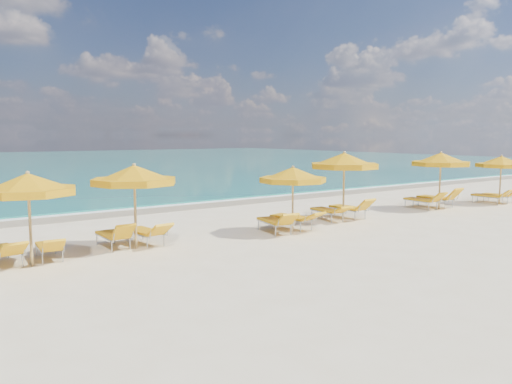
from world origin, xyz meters
TOP-DOWN VIEW (x-y plane):
  - ground_plane at (0.00, 0.00)m, footprint 120.00×120.00m
  - ocean at (0.00, 48.00)m, footprint 120.00×80.00m
  - wet_sand_band at (0.00, 7.40)m, footprint 120.00×2.60m
  - foam_line at (0.00, 8.20)m, footprint 120.00×1.20m
  - whitecap_far at (8.00, 24.00)m, footprint 18.00×0.30m
  - umbrella_1 at (-7.68, 0.19)m, footprint 2.57×2.57m
  - umbrella_2 at (-4.87, 0.52)m, footprint 2.65×2.65m
  - umbrella_3 at (0.22, -0.27)m, footprint 2.64×2.64m
  - umbrella_4 at (3.39, 0.55)m, footprint 3.21×3.21m
  - umbrella_5 at (8.79, 0.12)m, footprint 2.74×2.74m
  - umbrella_6 at (12.62, -0.47)m, footprint 2.62×2.62m
  - lounger_1_left at (-8.22, 0.70)m, footprint 0.78×1.85m
  - lounger_1_right at (-7.17, 0.66)m, footprint 0.65×1.64m
  - lounger_2_left at (-5.35, 0.99)m, footprint 0.64×1.73m
  - lounger_2_right at (-4.42, 0.88)m, footprint 0.83×1.91m
  - lounger_3_left at (-0.27, 0.06)m, footprint 0.91×1.94m
  - lounger_3_right at (0.63, 0.22)m, footprint 0.96×2.08m
  - lounger_4_left at (2.86, 0.84)m, footprint 0.75×1.91m
  - lounger_4_right at (3.88, 0.75)m, footprint 0.69×1.90m
  - lounger_5_left at (8.27, 0.63)m, footprint 0.66×1.86m
  - lounger_5_right at (9.24, 0.57)m, footprint 0.75×1.97m
  - lounger_6_left at (12.26, -0.14)m, footprint 0.76×1.83m
  - lounger_6_right at (13.06, -0.20)m, footprint 0.69×1.71m

SIDE VIEW (x-z plane):
  - ground_plane at x=0.00m, z-range 0.00..0.00m
  - ocean at x=0.00m, z-range -0.15..0.15m
  - wet_sand_band at x=0.00m, z-range -0.01..0.01m
  - foam_line at x=0.00m, z-range -0.01..0.01m
  - whitecap_far at x=8.00m, z-range -0.03..0.03m
  - lounger_1_right at x=-7.17m, z-range -0.15..0.55m
  - lounger_6_right at x=13.06m, z-range -0.18..0.60m
  - lounger_6_left at x=12.26m, z-range -0.16..0.60m
  - lounger_1_left at x=-8.22m, z-range -0.16..0.60m
  - lounger_4_left at x=2.86m, z-range -0.12..0.56m
  - lounger_2_left at x=-5.35m, z-range -0.20..0.64m
  - lounger_2_right at x=-4.42m, z-range -0.17..0.61m
  - lounger_3_left at x=-0.27m, z-range -0.18..0.64m
  - lounger_5_left at x=8.27m, z-range -0.19..0.65m
  - lounger_3_right at x=0.63m, z-range -0.13..0.60m
  - lounger_4_right at x=3.88m, z-range -0.20..0.68m
  - lounger_5_right at x=9.24m, z-range -0.23..0.73m
  - umbrella_3 at x=0.22m, z-range 0.78..3.00m
  - umbrella_6 at x=12.62m, z-range 0.80..3.09m
  - umbrella_1 at x=-7.68m, z-range 0.83..3.17m
  - umbrella_2 at x=-4.87m, z-range 0.86..3.28m
  - umbrella_5 at x=8.79m, z-range 0.89..3.40m
  - umbrella_4 at x=3.39m, z-range 0.92..3.53m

